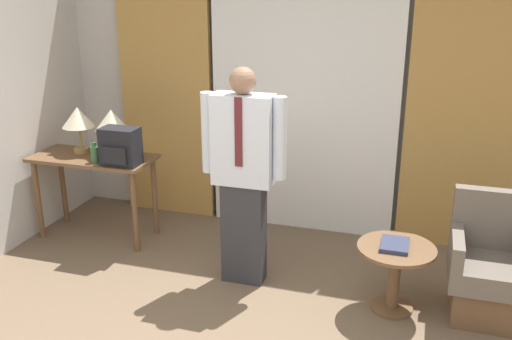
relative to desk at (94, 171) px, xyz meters
name	(u,v)px	position (x,y,z in m)	size (l,w,h in m)	color
wall_back	(307,86)	(1.76, 0.87, 0.71)	(10.00, 0.06, 2.70)	beige
curtain_sheer_center	(304,95)	(1.76, 0.74, 0.65)	(1.72, 0.06, 2.58)	white
curtain_drape_left	(166,87)	(0.39, 0.74, 0.65)	(0.93, 0.06, 2.58)	#B28442
curtain_drape_right	(463,105)	(3.12, 0.74, 0.65)	(0.93, 0.06, 2.58)	#B28442
desk	(94,171)	(0.00, 0.00, 0.00)	(1.11, 0.50, 0.78)	brown
table_lamp_left	(78,119)	(-0.17, 0.08, 0.45)	(0.29, 0.29, 0.42)	#9E7F47
table_lamp_right	(112,121)	(0.17, 0.08, 0.45)	(0.29, 0.29, 0.42)	#9E7F47
bottle_near_edge	(95,154)	(0.12, -0.13, 0.21)	(0.08, 0.08, 0.18)	#336638
backpack	(120,147)	(0.36, -0.13, 0.29)	(0.32, 0.23, 0.32)	black
person	(243,171)	(1.55, -0.38, 0.28)	(0.66, 0.22, 1.71)	#2D2D33
armchair	(488,272)	(3.36, -0.34, -0.30)	(0.55, 0.56, 0.89)	brown
side_table	(395,267)	(2.72, -0.48, -0.30)	(0.56, 0.56, 0.50)	brown
book	(395,245)	(2.70, -0.48, -0.12)	(0.20, 0.26, 0.03)	#2D334C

